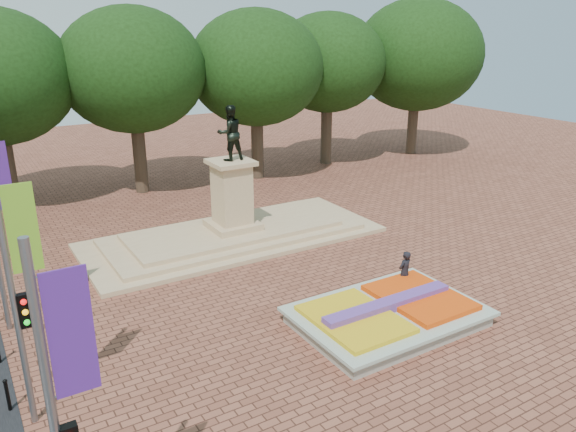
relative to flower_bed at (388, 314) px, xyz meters
name	(u,v)px	position (x,y,z in m)	size (l,w,h in m)	color
ground	(330,308)	(-1.03, 2.00, -0.38)	(90.00, 90.00, 0.00)	brown
flower_bed	(388,314)	(0.00, 0.00, 0.00)	(6.30, 4.30, 0.91)	gray
monument	(233,222)	(-1.03, 10.00, 0.50)	(14.00, 6.00, 6.40)	tan
tree_row_back	(192,78)	(1.31, 20.00, 6.29)	(44.80, 8.80, 10.43)	#37291E
banner_poles	(19,291)	(-11.10, 0.69, 3.50)	(0.88, 11.17, 7.00)	slate
bollard_row	(13,422)	(-11.73, 0.50, 0.15)	(0.12, 13.12, 0.98)	black
pedestrian	(404,272)	(2.13, 1.56, 0.47)	(0.62, 0.40, 1.69)	black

